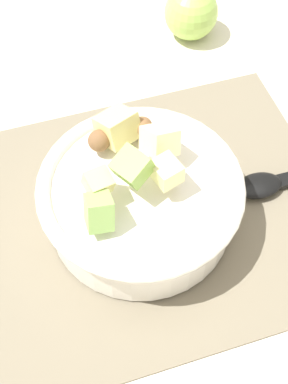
% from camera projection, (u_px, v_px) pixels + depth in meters
% --- Properties ---
extents(ground_plane, '(2.40, 2.40, 0.00)m').
position_uv_depth(ground_plane, '(139.00, 216.00, 0.62)').
color(ground_plane, silver).
extents(placemat, '(0.46, 0.35, 0.01)m').
position_uv_depth(placemat, '(139.00, 215.00, 0.61)').
color(placemat, '#756B56').
rests_on(placemat, ground_plane).
extents(salad_bowl, '(0.22, 0.22, 0.12)m').
position_uv_depth(salad_bowl, '(143.00, 196.00, 0.58)').
color(salad_bowl, white).
rests_on(salad_bowl, placemat).
extents(whole_apple, '(0.08, 0.08, 0.09)m').
position_uv_depth(whole_apple, '(191.00, 13.00, 0.77)').
color(whole_apple, '#9EC656').
rests_on(whole_apple, ground_plane).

